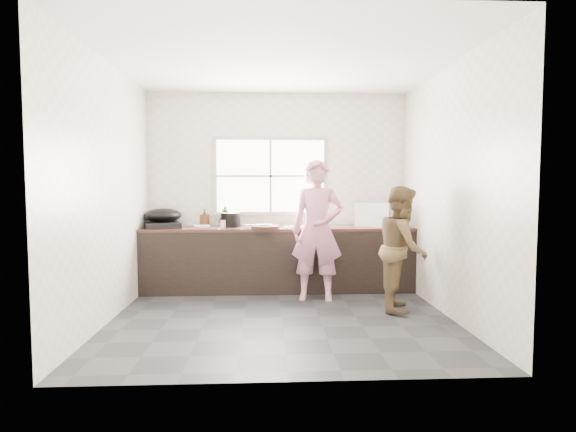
{
  "coord_description": "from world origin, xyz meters",
  "views": [
    {
      "loc": [
        -0.16,
        -4.74,
        1.41
      ],
      "look_at": [
        0.1,
        0.65,
        1.05
      ],
      "focal_mm": 28.0,
      "sensor_mm": 36.0,
      "label": 1
    }
  ],
  "objects_px": {
    "person_side": "(403,248)",
    "plate_food": "(202,226)",
    "bowl_mince": "(264,226)",
    "bottle_green": "(225,214)",
    "bowl_held": "(319,226)",
    "bowl_crabs": "(319,226)",
    "bottle_brown_tall": "(205,218)",
    "black_pot": "(231,220)",
    "dish_rack": "(373,215)",
    "woman": "(317,235)",
    "cutting_board": "(265,227)",
    "pot_lid_right": "(195,225)",
    "burner": "(162,225)",
    "bottle_brown_short": "(225,219)",
    "glass_jar": "(223,224)",
    "wok": "(163,215)",
    "pot_lid_left": "(180,226)"
  },
  "relations": [
    {
      "from": "bowl_mince",
      "to": "glass_jar",
      "type": "distance_m",
      "value": 0.56
    },
    {
      "from": "bowl_held",
      "to": "bottle_brown_short",
      "type": "bearing_deg",
      "value": 162.83
    },
    {
      "from": "woman",
      "to": "bowl_crabs",
      "type": "relative_size",
      "value": 7.45
    },
    {
      "from": "bottle_brown_short",
      "to": "pot_lid_left",
      "type": "xyz_separation_m",
      "value": [
        -0.62,
        -0.04,
        -0.09
      ]
    },
    {
      "from": "bottle_brown_short",
      "to": "burner",
      "type": "relative_size",
      "value": 0.43
    },
    {
      "from": "black_pot",
      "to": "bottle_brown_short",
      "type": "xyz_separation_m",
      "value": [
        -0.09,
        0.14,
        0.0
      ]
    },
    {
      "from": "person_side",
      "to": "bowl_mince",
      "type": "bearing_deg",
      "value": 78.74
    },
    {
      "from": "glass_jar",
      "to": "plate_food",
      "type": "bearing_deg",
      "value": 150.55
    },
    {
      "from": "bowl_mince",
      "to": "glass_jar",
      "type": "bearing_deg",
      "value": 165.57
    },
    {
      "from": "bowl_mince",
      "to": "bowl_crabs",
      "type": "height_order",
      "value": "bowl_crabs"
    },
    {
      "from": "bowl_crabs",
      "to": "bowl_mince",
      "type": "bearing_deg",
      "value": 180.0
    },
    {
      "from": "plate_food",
      "to": "dish_rack",
      "type": "distance_m",
      "value": 2.32
    },
    {
      "from": "plate_food",
      "to": "bottle_brown_tall",
      "type": "relative_size",
      "value": 1.07
    },
    {
      "from": "person_side",
      "to": "plate_food",
      "type": "distance_m",
      "value": 2.68
    },
    {
      "from": "bottle_brown_short",
      "to": "woman",
      "type": "bearing_deg",
      "value": -31.68
    },
    {
      "from": "bowl_held",
      "to": "bottle_green",
      "type": "distance_m",
      "value": 1.34
    },
    {
      "from": "bowl_crabs",
      "to": "bottle_brown_tall",
      "type": "distance_m",
      "value": 1.61
    },
    {
      "from": "plate_food",
      "to": "bottle_brown_short",
      "type": "distance_m",
      "value": 0.33
    },
    {
      "from": "plate_food",
      "to": "wok",
      "type": "xyz_separation_m",
      "value": [
        -0.52,
        0.01,
        0.15
      ]
    },
    {
      "from": "bowl_crabs",
      "to": "dish_rack",
      "type": "xyz_separation_m",
      "value": [
        0.74,
        0.15,
        0.13
      ]
    },
    {
      "from": "person_side",
      "to": "bowl_crabs",
      "type": "height_order",
      "value": "person_side"
    },
    {
      "from": "burner",
      "to": "pot_lid_left",
      "type": "bearing_deg",
      "value": 43.16
    },
    {
      "from": "cutting_board",
      "to": "pot_lid_right",
      "type": "xyz_separation_m",
      "value": [
        -0.98,
        0.44,
        -0.01
      ]
    },
    {
      "from": "bowl_mince",
      "to": "black_pot",
      "type": "distance_m",
      "value": 0.53
    },
    {
      "from": "bottle_brown_tall",
      "to": "pot_lid_right",
      "type": "bearing_deg",
      "value": 180.0
    },
    {
      "from": "bowl_crabs",
      "to": "plate_food",
      "type": "bearing_deg",
      "value": 168.81
    },
    {
      "from": "burner",
      "to": "pot_lid_right",
      "type": "height_order",
      "value": "burner"
    },
    {
      "from": "bowl_held",
      "to": "bottle_brown_short",
      "type": "xyz_separation_m",
      "value": [
        -1.26,
        0.39,
        0.06
      ]
    },
    {
      "from": "person_side",
      "to": "cutting_board",
      "type": "height_order",
      "value": "person_side"
    },
    {
      "from": "bottle_brown_tall",
      "to": "pot_lid_right",
      "type": "xyz_separation_m",
      "value": [
        -0.13,
        0.0,
        -0.1
      ]
    },
    {
      "from": "woman",
      "to": "burner",
      "type": "xyz_separation_m",
      "value": [
        -2.0,
        0.52,
        0.08
      ]
    },
    {
      "from": "person_side",
      "to": "bowl_mince",
      "type": "distance_m",
      "value": 1.79
    },
    {
      "from": "cutting_board",
      "to": "glass_jar",
      "type": "height_order",
      "value": "glass_jar"
    },
    {
      "from": "person_side",
      "to": "bowl_mince",
      "type": "relative_size",
      "value": 6.57
    },
    {
      "from": "bottle_brown_tall",
      "to": "burner",
      "type": "relative_size",
      "value": 0.47
    },
    {
      "from": "bowl_mince",
      "to": "bottle_green",
      "type": "bearing_deg",
      "value": 140.77
    },
    {
      "from": "cutting_board",
      "to": "bowl_mince",
      "type": "bearing_deg",
      "value": 180.0
    },
    {
      "from": "woman",
      "to": "bottle_brown_tall",
      "type": "relative_size",
      "value": 7.73
    },
    {
      "from": "plate_food",
      "to": "burner",
      "type": "relative_size",
      "value": 0.51
    },
    {
      "from": "cutting_board",
      "to": "black_pot",
      "type": "height_order",
      "value": "black_pot"
    },
    {
      "from": "person_side",
      "to": "plate_food",
      "type": "bearing_deg",
      "value": 81.3
    },
    {
      "from": "bowl_held",
      "to": "bowl_mince",
      "type": "bearing_deg",
      "value": -179.5
    },
    {
      "from": "bowl_crabs",
      "to": "burner",
      "type": "relative_size",
      "value": 0.49
    },
    {
      "from": "burner",
      "to": "dish_rack",
      "type": "relative_size",
      "value": 1.01
    },
    {
      "from": "cutting_board",
      "to": "bowl_crabs",
      "type": "relative_size",
      "value": 1.68
    },
    {
      "from": "person_side",
      "to": "burner",
      "type": "bearing_deg",
      "value": 87.43
    },
    {
      "from": "bowl_mince",
      "to": "bottle_brown_tall",
      "type": "height_order",
      "value": "bottle_brown_tall"
    },
    {
      "from": "woman",
      "to": "pot_lid_right",
      "type": "height_order",
      "value": "woman"
    },
    {
      "from": "dish_rack",
      "to": "pot_lid_left",
      "type": "distance_m",
      "value": 2.63
    },
    {
      "from": "bowl_held",
      "to": "bottle_brown_tall",
      "type": "distance_m",
      "value": 1.61
    }
  ]
}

